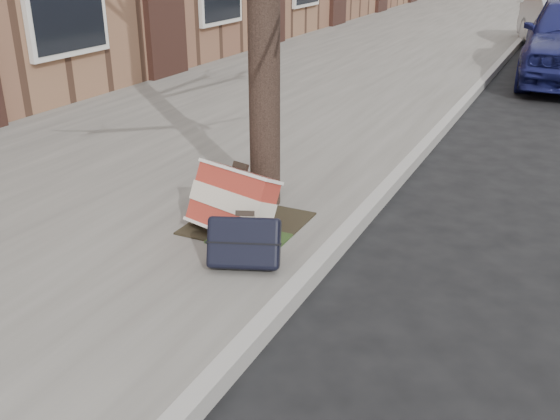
% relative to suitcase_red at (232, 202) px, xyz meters
% --- Properties ---
extents(ground, '(120.00, 120.00, 0.00)m').
position_rel_suitcase_red_xyz_m(ground, '(2.02, -1.00, -0.39)').
color(ground, black).
rests_on(ground, ground).
extents(near_sidewalk, '(5.00, 70.00, 0.12)m').
position_rel_suitcase_red_xyz_m(near_sidewalk, '(-1.68, 14.00, -0.33)').
color(near_sidewalk, slate).
rests_on(near_sidewalk, ground).
extents(dirt_patch, '(0.85, 0.85, 0.02)m').
position_rel_suitcase_red_xyz_m(dirt_patch, '(0.02, 0.20, -0.26)').
color(dirt_patch, black).
rests_on(dirt_patch, near_sidewalk).
extents(suitcase_red, '(0.76, 0.54, 0.53)m').
position_rel_suitcase_red_xyz_m(suitcase_red, '(0.00, 0.00, 0.00)').
color(suitcase_red, maroon).
rests_on(suitcase_red, near_sidewalk).
extents(suitcase_navy, '(0.57, 0.45, 0.39)m').
position_rel_suitcase_red_xyz_m(suitcase_navy, '(0.35, -0.44, -0.07)').
color(suitcase_navy, black).
rests_on(suitcase_navy, near_sidewalk).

